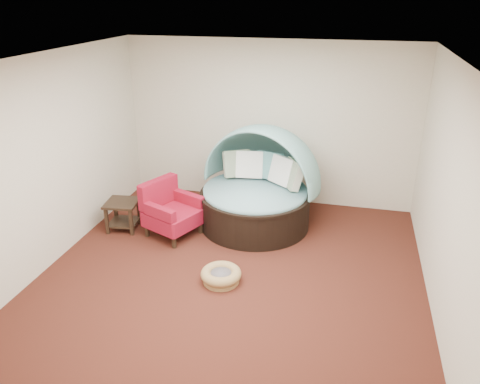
% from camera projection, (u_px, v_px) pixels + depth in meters
% --- Properties ---
extents(floor, '(5.00, 5.00, 0.00)m').
position_uv_depth(floor, '(233.00, 271.00, 6.34)').
color(floor, '#4E2016').
rests_on(floor, ground).
extents(wall_back, '(5.00, 0.00, 5.00)m').
position_uv_depth(wall_back, '(269.00, 124.00, 8.02)').
color(wall_back, beige).
rests_on(wall_back, floor).
extents(wall_front, '(5.00, 0.00, 5.00)m').
position_uv_depth(wall_front, '(150.00, 291.00, 3.56)').
color(wall_front, beige).
rests_on(wall_front, floor).
extents(wall_left, '(0.00, 5.00, 5.00)m').
position_uv_depth(wall_left, '(54.00, 159.00, 6.33)').
color(wall_left, beige).
rests_on(wall_left, floor).
extents(wall_right, '(0.00, 5.00, 5.00)m').
position_uv_depth(wall_right, '(448.00, 194.00, 5.24)').
color(wall_right, beige).
rests_on(wall_right, floor).
extents(ceiling, '(5.00, 5.00, 0.00)m').
position_uv_depth(ceiling, '(232.00, 59.00, 5.23)').
color(ceiling, white).
rests_on(ceiling, wall_back).
extents(canopy_daybed, '(2.19, 2.15, 1.61)m').
position_uv_depth(canopy_daybed, '(258.00, 180.00, 7.38)').
color(canopy_daybed, black).
rests_on(canopy_daybed, floor).
extents(pet_basket, '(0.71, 0.71, 0.19)m').
position_uv_depth(pet_basket, '(221.00, 275.00, 6.08)').
color(pet_basket, olive).
rests_on(pet_basket, floor).
extents(red_armchair, '(0.96, 0.96, 0.86)m').
position_uv_depth(red_armchair, '(170.00, 211.00, 7.17)').
color(red_armchair, black).
rests_on(red_armchair, floor).
extents(side_table, '(0.55, 0.55, 0.47)m').
position_uv_depth(side_table, '(123.00, 211.00, 7.36)').
color(side_table, black).
rests_on(side_table, floor).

